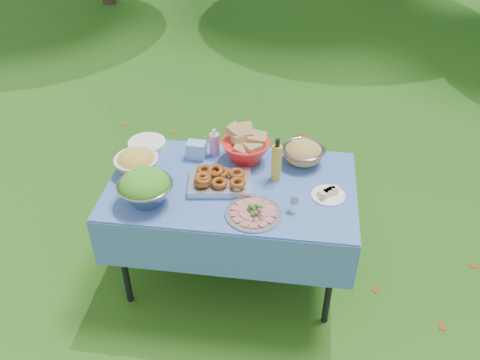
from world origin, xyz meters
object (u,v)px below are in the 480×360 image
at_px(charcuterie_platter, 254,209).
at_px(picnic_table, 232,231).
at_px(plate_stack, 147,145).
at_px(bread_bowl, 246,146).
at_px(salad_bowl, 145,188).
at_px(oil_bottle, 277,159).
at_px(pasta_bowl_steel, 303,152).

bearing_deg(charcuterie_platter, picnic_table, 121.60).
bearing_deg(plate_stack, bread_bowl, -2.82).
relative_size(salad_bowl, bread_bowl, 1.01).
xyz_separation_m(picnic_table, oil_bottle, (0.26, 0.09, 0.52)).
bearing_deg(salad_bowl, picnic_table, 27.15).
distance_m(picnic_table, oil_bottle, 0.59).
bearing_deg(salad_bowl, oil_bottle, 24.45).
xyz_separation_m(salad_bowl, bread_bowl, (0.50, 0.50, 0.00)).
height_order(picnic_table, salad_bowl, salad_bowl).
bearing_deg(oil_bottle, plate_stack, 166.27).
distance_m(salad_bowl, oil_bottle, 0.78).
bearing_deg(plate_stack, pasta_bowl_steel, -0.66).
distance_m(pasta_bowl_steel, oil_bottle, 0.26).
relative_size(plate_stack, oil_bottle, 0.87).
distance_m(bread_bowl, pasta_bowl_steel, 0.36).
relative_size(plate_stack, charcuterie_platter, 0.77).
distance_m(picnic_table, salad_bowl, 0.70).
bearing_deg(picnic_table, charcuterie_platter, -58.40).
height_order(pasta_bowl_steel, oil_bottle, oil_bottle).
xyz_separation_m(pasta_bowl_steel, oil_bottle, (-0.15, -0.20, 0.07)).
relative_size(pasta_bowl_steel, oil_bottle, 0.96).
relative_size(salad_bowl, charcuterie_platter, 0.98).
height_order(picnic_table, bread_bowl, bread_bowl).
xyz_separation_m(picnic_table, plate_stack, (-0.60, 0.30, 0.41)).
xyz_separation_m(bread_bowl, pasta_bowl_steel, (0.36, 0.02, -0.03)).
distance_m(bread_bowl, charcuterie_platter, 0.54).
relative_size(picnic_table, pasta_bowl_steel, 5.50).
relative_size(pasta_bowl_steel, charcuterie_platter, 0.84).
bearing_deg(pasta_bowl_steel, salad_bowl, -148.94).
height_order(salad_bowl, pasta_bowl_steel, salad_bowl).
distance_m(plate_stack, bread_bowl, 0.66).
xyz_separation_m(bread_bowl, charcuterie_platter, (0.11, -0.53, -0.07)).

